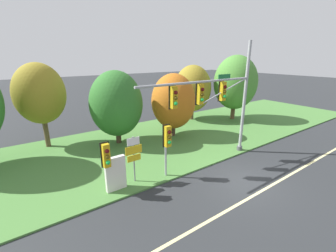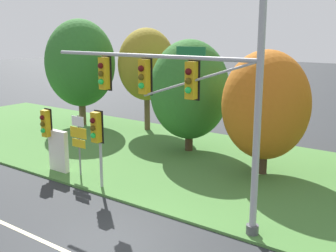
{
  "view_description": "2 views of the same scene",
  "coord_description": "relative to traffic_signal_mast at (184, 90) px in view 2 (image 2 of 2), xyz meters",
  "views": [
    {
      "loc": [
        -10.39,
        -6.89,
        7.01
      ],
      "look_at": [
        -2.38,
        4.42,
        2.68
      ],
      "focal_mm": 24.0,
      "sensor_mm": 36.0,
      "label": 1
    },
    {
      "loc": [
        8.45,
        -8.55,
        6.4
      ],
      "look_at": [
        -0.81,
        4.05,
        2.86
      ],
      "focal_mm": 45.0,
      "sensor_mm": 36.0,
      "label": 2
    }
  ],
  "objects": [
    {
      "name": "ground_plane",
      "position": [
        -0.66,
        -2.94,
        -4.5
      ],
      "size": [
        160.0,
        160.0,
        0.0
      ],
      "primitive_type": "plane",
      "color": "#282B2D"
    },
    {
      "name": "grass_verge",
      "position": [
        -0.66,
        5.31,
        -4.45
      ],
      "size": [
        48.0,
        11.5,
        0.1
      ],
      "primitive_type": "cube",
      "color": "#477A38",
      "rests_on": "ground"
    },
    {
      "name": "traffic_signal_mast",
      "position": [
        0.0,
        0.0,
        0.0
      ],
      "size": [
        8.93,
        0.49,
        7.93
      ],
      "color": "#9EA0A5",
      "rests_on": "grass_verge"
    },
    {
      "name": "pedestrian_signal_near_kerb",
      "position": [
        -7.68,
        0.23,
        -2.34
      ],
      "size": [
        0.46,
        0.55,
        2.88
      ],
      "color": "#9EA0A5",
      "rests_on": "grass_verge"
    },
    {
      "name": "pedestrian_signal_further_along",
      "position": [
        -4.15,
        -0.03,
        -2.04
      ],
      "size": [
        0.46,
        0.55,
        3.23
      ],
      "color": "#9EA0A5",
      "rests_on": "grass_verge"
    },
    {
      "name": "route_sign_post",
      "position": [
        -5.98,
        0.61,
        -2.65
      ],
      "size": [
        1.01,
        0.08,
        2.72
      ],
      "color": "slate",
      "rests_on": "grass_verge"
    },
    {
      "name": "tree_nearest_road",
      "position": [
        -13.73,
        7.87,
        -0.22
      ],
      "size": [
        4.64,
        4.64,
        7.1
      ],
      "color": "brown",
      "rests_on": "grass_verge"
    },
    {
      "name": "tree_left_of_mast",
      "position": [
        -9.21,
        9.35,
        -0.19
      ],
      "size": [
        3.65,
        3.65,
        6.51
      ],
      "color": "brown",
      "rests_on": "grass_verge"
    },
    {
      "name": "tree_behind_signpost",
      "position": [
        -4.27,
        6.82,
        -1.12
      ],
      "size": [
        4.18,
        4.18,
        5.9
      ],
      "color": "#423021",
      "rests_on": "grass_verge"
    },
    {
      "name": "tree_mid_verge",
      "position": [
        0.5,
        5.64,
        -1.27
      ],
      "size": [
        3.85,
        3.85,
        5.54
      ],
      "color": "#423021",
      "rests_on": "grass_verge"
    },
    {
      "name": "info_kiosk",
      "position": [
        -7.19,
        0.44,
        -3.46
      ],
      "size": [
        1.1,
        0.24,
        1.9
      ],
      "color": "silver",
      "rests_on": "grass_verge"
    }
  ]
}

